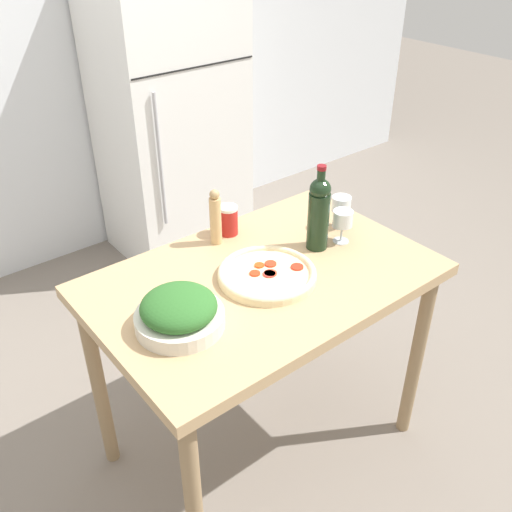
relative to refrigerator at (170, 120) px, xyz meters
name	(u,v)px	position (x,y,z in m)	size (l,w,h in m)	color
ground_plane	(262,441)	(-0.63, -1.66, -0.86)	(14.00, 14.00, 0.00)	slate
wall_back	(31,50)	(-0.63, 0.36, 0.44)	(6.40, 0.06, 2.60)	silver
refrigerator	(170,120)	(0.00, 0.00, 0.00)	(0.79, 0.65, 1.72)	white
prep_counter	(263,299)	(-0.63, -1.66, -0.08)	(1.21, 0.79, 0.89)	tan
wine_bottle	(319,212)	(-0.35, -1.65, 0.18)	(0.08, 0.08, 0.34)	black
wine_glass_near	(343,220)	(-0.25, -1.68, 0.12)	(0.08, 0.08, 0.13)	silver
wine_glass_far	(341,206)	(-0.17, -1.59, 0.12)	(0.08, 0.08, 0.13)	silver
pepper_mill	(215,218)	(-0.64, -1.38, 0.14)	(0.04, 0.04, 0.23)	tan
salad_bowl	(179,312)	(-1.01, -1.72, 0.08)	(0.28, 0.28, 0.13)	silver
homemade_pizza	(266,274)	(-0.64, -1.69, 0.04)	(0.35, 0.35, 0.03)	beige
salt_canister	(229,220)	(-0.55, -1.35, 0.09)	(0.07, 0.07, 0.12)	#B2231E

